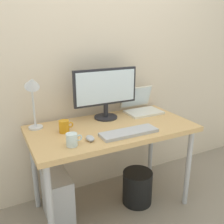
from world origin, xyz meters
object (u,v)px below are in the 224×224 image
object	(u,v)px
monitor	(106,90)
laptop	(140,106)
computer_tower	(57,198)
desk_lamp	(33,91)
keyboard	(129,132)
coffee_mug	(64,126)
glass_cup	(72,140)
wastebasket	(137,187)
desk	(112,134)
mouse	(90,138)

from	to	relation	value
monitor	laptop	distance (m)	0.41
monitor	laptop	xyz separation A→B (m)	(0.37, 0.02, -0.19)
monitor	computer_tower	distance (m)	0.95
desk_lamp	computer_tower	world-z (taller)	desk_lamp
monitor	desk_lamp	world-z (taller)	desk_lamp
keyboard	coffee_mug	size ratio (longest dim) A/B	3.99
laptop	coffee_mug	world-z (taller)	laptop
desk_lamp	computer_tower	distance (m)	0.86
glass_cup	laptop	bearing A→B (deg)	27.50
coffee_mug	laptop	bearing A→B (deg)	12.19
monitor	wastebasket	distance (m)	0.90
monitor	wastebasket	xyz separation A→B (m)	(0.18, -0.27, -0.84)
computer_tower	desk	bearing A→B (deg)	-3.72
keyboard	mouse	size ratio (longest dim) A/B	4.89
mouse	wastebasket	size ratio (longest dim) A/B	0.30
laptop	coffee_mug	size ratio (longest dim) A/B	2.90
coffee_mug	keyboard	bearing A→B (deg)	-30.62
monitor	mouse	xyz separation A→B (m)	(-0.30, -0.37, -0.23)
coffee_mug	computer_tower	xyz separation A→B (m)	(-0.10, -0.02, -0.58)
desk_lamp	mouse	bearing A→B (deg)	-51.94
monitor	coffee_mug	size ratio (longest dim) A/B	5.13
glass_cup	desk	bearing A→B (deg)	26.54
mouse	keyboard	bearing A→B (deg)	-4.06
desk_lamp	coffee_mug	distance (m)	0.35
desk_lamp	glass_cup	size ratio (longest dim) A/B	3.89
desk	keyboard	world-z (taller)	keyboard
monitor	glass_cup	distance (m)	0.62
laptop	keyboard	xyz separation A→B (m)	(-0.37, -0.42, -0.04)
monitor	computer_tower	size ratio (longest dim) A/B	1.35
computer_tower	wastebasket	size ratio (longest dim) A/B	1.40
keyboard	coffee_mug	world-z (taller)	coffee_mug
wastebasket	coffee_mug	bearing A→B (deg)	168.60
glass_cup	wastebasket	size ratio (longest dim) A/B	0.37
desk	keyboard	xyz separation A→B (m)	(0.04, -0.19, 0.08)
laptop	wastebasket	size ratio (longest dim) A/B	1.07
monitor	wastebasket	size ratio (longest dim) A/B	1.89
keyboard	coffee_mug	bearing A→B (deg)	149.38
mouse	glass_cup	world-z (taller)	glass_cup
desk	laptop	xyz separation A→B (m)	(0.41, 0.22, 0.13)
mouse	glass_cup	bearing A→B (deg)	-169.90
desk	glass_cup	distance (m)	0.45
mouse	coffee_mug	xyz separation A→B (m)	(-0.12, 0.22, 0.03)
wastebasket	desk	bearing A→B (deg)	163.03
coffee_mug	glass_cup	world-z (taller)	coffee_mug
coffee_mug	monitor	bearing A→B (deg)	19.70
keyboard	glass_cup	bearing A→B (deg)	-179.62
desk_lamp	keyboard	size ratio (longest dim) A/B	0.98
computer_tower	wastebasket	world-z (taller)	computer_tower
coffee_mug	wastebasket	distance (m)	0.88
desk	coffee_mug	xyz separation A→B (m)	(-0.37, 0.05, 0.12)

